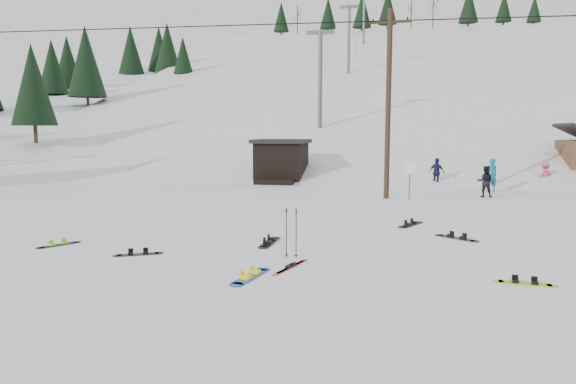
# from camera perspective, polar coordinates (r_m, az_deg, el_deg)

# --- Properties ---
(ground) EXTENTS (200.00, 200.00, 0.00)m
(ground) POSITION_cam_1_polar(r_m,az_deg,el_deg) (12.23, -1.31, -8.81)
(ground) COLOR white
(ground) RESTS_ON ground
(ski_slope) EXTENTS (60.00, 85.24, 65.97)m
(ski_slope) POSITION_cam_1_polar(r_m,az_deg,el_deg) (68.21, 10.29, -6.24)
(ski_slope) COLOR silver
(ski_slope) RESTS_ON ground
(ridge_left) EXTENTS (47.54, 95.03, 58.38)m
(ridge_left) POSITION_cam_1_polar(r_m,az_deg,el_deg) (72.45, -19.88, -4.96)
(ridge_left) COLOR white
(ridge_left) RESTS_ON ground
(treeline_left) EXTENTS (20.00, 64.00, 10.00)m
(treeline_left) POSITION_cam_1_polar(r_m,az_deg,el_deg) (63.38, -22.68, 3.32)
(treeline_left) COLOR black
(treeline_left) RESTS_ON ground
(treeline_crest) EXTENTS (50.00, 6.00, 10.00)m
(treeline_crest) POSITION_cam_1_polar(r_m,az_deg,el_deg) (97.51, 11.33, 4.76)
(treeline_crest) COLOR black
(treeline_crest) RESTS_ON ski_slope
(utility_pole) EXTENTS (2.00, 0.26, 9.00)m
(utility_pole) POSITION_cam_1_polar(r_m,az_deg,el_deg) (25.47, 11.08, 9.82)
(utility_pole) COLOR #3A2819
(utility_pole) RESTS_ON ground
(trail_sign) EXTENTS (0.50, 0.09, 1.85)m
(trail_sign) POSITION_cam_1_polar(r_m,az_deg,el_deg) (25.07, 13.39, 2.02)
(trail_sign) COLOR #595B60
(trail_sign) RESTS_ON ground
(lift_hut) EXTENTS (3.40, 4.10, 2.75)m
(lift_hut) POSITION_cam_1_polar(r_m,az_deg,el_deg) (33.37, -0.74, 3.51)
(lift_hut) COLOR black
(lift_hut) RESTS_ON ground
(lift_tower_near) EXTENTS (2.20, 0.36, 8.00)m
(lift_tower_near) POSITION_cam_1_polar(r_m,az_deg,el_deg) (42.23, 3.60, 13.02)
(lift_tower_near) COLOR #595B60
(lift_tower_near) RESTS_ON ski_slope
(lift_tower_mid) EXTENTS (2.20, 0.36, 8.00)m
(lift_tower_mid) POSITION_cam_1_polar(r_m,az_deg,el_deg) (62.78, 6.78, 16.93)
(lift_tower_mid) COLOR #595B60
(lift_tower_mid) RESTS_ON ski_slope
(lift_tower_far) EXTENTS (2.20, 0.36, 8.00)m
(lift_tower_far) POSITION_cam_1_polar(r_m,az_deg,el_deg) (83.57, 8.43, 18.89)
(lift_tower_far) COLOR #595B60
(lift_tower_far) RESTS_ON ski_slope
(hero_snowboard) EXTENTS (0.53, 1.61, 0.11)m
(hero_snowboard) POSITION_cam_1_polar(r_m,az_deg,el_deg) (11.78, -4.20, -9.29)
(hero_snowboard) COLOR #194AA5
(hero_snowboard) RESTS_ON ground
(hero_skis) EXTENTS (0.55, 1.66, 0.09)m
(hero_skis) POSITION_cam_1_polar(r_m,az_deg,el_deg) (12.55, 0.31, -8.28)
(hero_skis) COLOR red
(hero_skis) RESTS_ON ground
(ski_poles) EXTENTS (0.36, 0.09, 1.30)m
(ski_poles) POSITION_cam_1_polar(r_m,az_deg,el_deg) (13.38, 0.36, -4.52)
(ski_poles) COLOR black
(ski_poles) RESTS_ON ground
(board_scatter_a) EXTENTS (1.19, 0.74, 0.09)m
(board_scatter_a) POSITION_cam_1_polar(r_m,az_deg,el_deg) (14.37, -16.30, -6.62)
(board_scatter_a) COLOR black
(board_scatter_a) RESTS_ON ground
(board_scatter_b) EXTENTS (0.31, 1.64, 0.11)m
(board_scatter_b) POSITION_cam_1_polar(r_m,az_deg,el_deg) (15.21, -2.08, -5.58)
(board_scatter_b) COLOR black
(board_scatter_b) RESTS_ON ground
(board_scatter_c) EXTENTS (0.78, 1.14, 0.09)m
(board_scatter_c) POSITION_cam_1_polar(r_m,az_deg,el_deg) (16.31, -24.13, -5.35)
(board_scatter_c) COLOR black
(board_scatter_c) RESTS_ON ground
(board_scatter_d) EXTENTS (1.25, 0.97, 0.10)m
(board_scatter_d) POSITION_cam_1_polar(r_m,az_deg,el_deg) (16.66, 18.24, -4.84)
(board_scatter_d) COLOR black
(board_scatter_d) RESTS_ON ground
(board_scatter_e) EXTENTS (1.30, 0.34, 0.09)m
(board_scatter_e) POSITION_cam_1_polar(r_m,az_deg,el_deg) (12.37, 24.82, -9.16)
(board_scatter_e) COLOR #B5C415
(board_scatter_e) RESTS_ON ground
(board_scatter_f) EXTENTS (0.88, 1.47, 0.11)m
(board_scatter_f) POSITION_cam_1_polar(r_m,az_deg,el_deg) (18.56, 13.50, -3.50)
(board_scatter_f) COLOR black
(board_scatter_f) RESTS_ON ground
(skier_teal) EXTENTS (0.77, 0.63, 1.82)m
(skier_teal) POSITION_cam_1_polar(r_m,az_deg,el_deg) (29.90, 21.65, 1.77)
(skier_teal) COLOR #0D6D84
(skier_teal) RESTS_ON ground
(skier_dark) EXTENTS (0.83, 0.69, 1.56)m
(skier_dark) POSITION_cam_1_polar(r_m,az_deg,el_deg) (27.34, 21.06, 1.09)
(skier_dark) COLOR black
(skier_dark) RESTS_ON ground
(skier_pink) EXTENTS (1.08, 0.94, 1.45)m
(skier_pink) POSITION_cam_1_polar(r_m,az_deg,el_deg) (33.63, 26.64, 1.72)
(skier_pink) COLOR #C94669
(skier_pink) RESTS_ON ground
(skier_navy) EXTENTS (1.05, 0.91, 1.70)m
(skier_navy) POSITION_cam_1_polar(r_m,az_deg,el_deg) (31.67, 16.21, 2.12)
(skier_navy) COLOR #1A183E
(skier_navy) RESTS_ON ground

